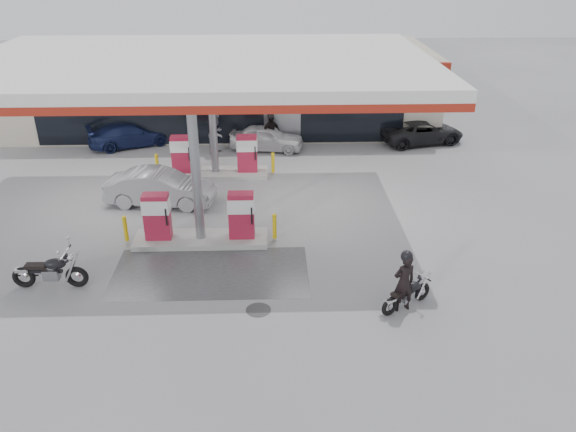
% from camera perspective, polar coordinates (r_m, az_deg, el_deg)
% --- Properties ---
extents(ground, '(90.00, 90.00, 0.00)m').
position_cam_1_polar(ground, '(17.64, -9.47, -5.71)').
color(ground, gray).
rests_on(ground, ground).
extents(wet_patch, '(6.00, 3.00, 0.00)m').
position_cam_1_polar(wet_patch, '(17.58, -7.85, -5.71)').
color(wet_patch, '#4C4C4F').
rests_on(wet_patch, ground).
extents(drain_cover, '(0.70, 0.70, 0.01)m').
position_cam_1_polar(drain_cover, '(15.82, -3.03, -9.50)').
color(drain_cover, '#38383A').
rests_on(drain_cover, ground).
extents(store_building, '(22.00, 8.22, 4.00)m').
position_cam_1_polar(store_building, '(31.69, -6.33, 12.97)').
color(store_building, '#BEB4A0').
rests_on(store_building, ground).
extents(canopy, '(16.00, 10.02, 5.51)m').
position_cam_1_polar(canopy, '(20.36, -8.92, 14.75)').
color(canopy, silver).
rests_on(canopy, ground).
extents(pump_island_near, '(5.14, 1.30, 1.78)m').
position_cam_1_polar(pump_island_near, '(19.02, -8.94, -0.70)').
color(pump_island_near, '#9E9E99').
rests_on(pump_island_near, ground).
extents(pump_island_far, '(5.14, 1.30, 1.78)m').
position_cam_1_polar(pump_island_far, '(24.49, -7.43, 5.69)').
color(pump_island_far, '#9E9E99').
rests_on(pump_island_far, ground).
extents(main_motorcycle, '(1.59, 1.09, 0.93)m').
position_cam_1_polar(main_motorcycle, '(16.04, 12.02, -7.79)').
color(main_motorcycle, black).
rests_on(main_motorcycle, ground).
extents(biker_main, '(0.73, 0.59, 1.75)m').
position_cam_1_polar(biker_main, '(15.66, 11.70, -6.63)').
color(biker_main, black).
rests_on(biker_main, ground).
extents(parked_motorcycle, '(2.23, 0.86, 1.15)m').
position_cam_1_polar(parked_motorcycle, '(17.89, -22.96, -5.26)').
color(parked_motorcycle, black).
rests_on(parked_motorcycle, ground).
extents(sedan_white, '(3.75, 1.98, 1.21)m').
position_cam_1_polar(sedan_white, '(27.42, -2.19, 7.94)').
color(sedan_white, silver).
rests_on(sedan_white, ground).
extents(attendant, '(1.02, 1.14, 1.95)m').
position_cam_1_polar(attendant, '(27.05, -7.30, 8.30)').
color(attendant, slate).
rests_on(attendant, ground).
extents(hatchback_silver, '(4.26, 1.95, 1.36)m').
position_cam_1_polar(hatchback_silver, '(22.10, -12.85, 2.82)').
color(hatchback_silver, gray).
rests_on(hatchback_silver, ground).
extents(parked_car_left, '(4.38, 3.14, 1.18)m').
position_cam_1_polar(parked_car_left, '(29.02, -15.71, 7.98)').
color(parked_car_left, '#141D45').
rests_on(parked_car_left, ground).
extents(parked_car_right, '(4.51, 2.85, 1.16)m').
position_cam_1_polar(parked_car_right, '(29.19, 13.44, 8.34)').
color(parked_car_right, black).
rests_on(parked_car_right, ground).
extents(biker_walking, '(1.09, 0.94, 1.76)m').
position_cam_1_polar(biker_walking, '(27.32, -1.73, 8.48)').
color(biker_walking, black).
rests_on(biker_walking, ground).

